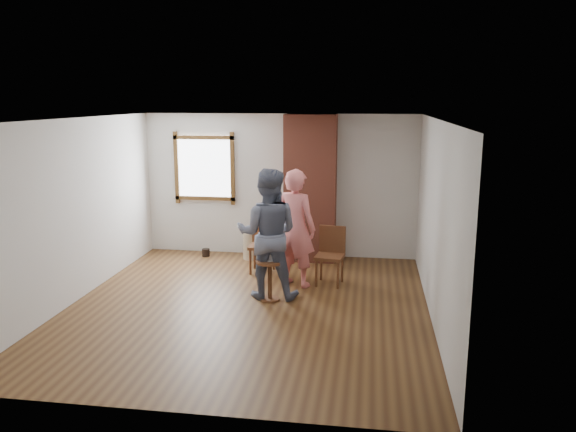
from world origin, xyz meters
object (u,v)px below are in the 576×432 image
Objects in this scene: side_table at (270,273)px; person_pink at (296,228)px; man at (268,234)px; dining_chair_right at (331,252)px; dining_chair_left at (263,242)px; stoneware_crock at (253,245)px.

person_pink is (0.28, 0.72, 0.51)m from side_table.
dining_chair_right is at bearing -140.87° from man.
man is at bearing -131.19° from dining_chair_right.
person_pink is (0.33, 0.57, -0.03)m from man.
man is at bearing -75.27° from dining_chair_left.
side_table is (0.37, -1.38, -0.10)m from dining_chair_left.
side_table is 0.32× the size of man.
dining_chair_right is 1.22m from man.
stoneware_crock is 0.55× the size of dining_chair_left.
man is at bearing -71.89° from stoneware_crock.
man is 1.04× the size of person_pink.
dining_chair_left is at bearing -77.50° from man.
person_pink is at bearing 69.07° from side_table.
stoneware_crock is at bearing 114.57° from dining_chair_left.
person_pink is at bearing -54.85° from stoneware_crock.
dining_chair_left is 0.98× the size of dining_chair_right.
side_table is (-0.81, -0.90, -0.10)m from dining_chair_right.
person_pink reaches higher than stoneware_crock.
side_table is (0.69, -2.09, 0.16)m from stoneware_crock.
dining_chair_right is at bearing -21.78° from dining_chair_left.
stoneware_crock is 0.54× the size of dining_chair_right.
man is (0.63, -1.94, 0.70)m from stoneware_crock.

